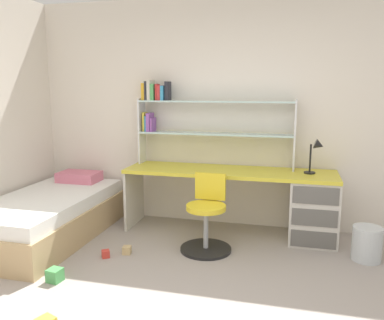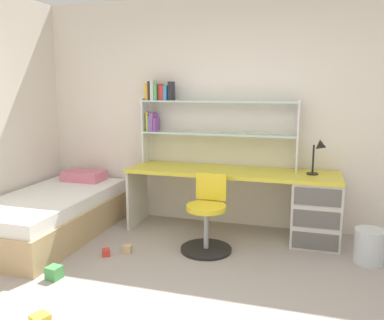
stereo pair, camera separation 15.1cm
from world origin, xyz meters
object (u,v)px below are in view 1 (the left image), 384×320
at_px(desk_lamp, 317,151).
at_px(bed_platform, 48,216).
at_px(swivel_chair, 207,221).
at_px(waste_bin, 367,244).
at_px(toy_block_red_0, 106,254).
at_px(toy_block_green_2, 55,275).
at_px(bookshelf_hutch, 192,114).
at_px(toy_block_natural_3, 127,250).
at_px(desk, 287,201).

distance_m(desk_lamp, bed_platform, 3.00).
relative_size(swivel_chair, waste_bin, 2.34).
bearing_deg(toy_block_red_0, toy_block_green_2, -109.53).
relative_size(bed_platform, toy_block_green_2, 16.93).
relative_size(bookshelf_hutch, toy_block_green_2, 16.07).
relative_size(toy_block_red_0, toy_block_natural_3, 0.91).
relative_size(bookshelf_hutch, swivel_chair, 2.36).
distance_m(desk_lamp, toy_block_red_0, 2.40).
height_order(desk, swivel_chair, swivel_chair).
bearing_deg(toy_block_green_2, bookshelf_hutch, 65.83).
relative_size(desk_lamp, toy_block_natural_3, 4.82).
relative_size(desk, toy_block_natural_3, 29.40).
distance_m(desk_lamp, swivel_chair, 1.37).
distance_m(swivel_chair, waste_bin, 1.56).
distance_m(swivel_chair, bed_platform, 1.78).
relative_size(toy_block_green_2, toy_block_natural_3, 1.43).
distance_m(waste_bin, toy_block_natural_3, 2.34).
distance_m(waste_bin, toy_block_green_2, 2.89).
bearing_deg(toy_block_natural_3, desk, 29.19).
relative_size(waste_bin, toy_block_natural_3, 4.15).
xyz_separation_m(bookshelf_hutch, toy_block_green_2, (-0.77, -1.73, -1.27)).
bearing_deg(swivel_chair, waste_bin, 4.93).
bearing_deg(waste_bin, toy_block_natural_3, -168.99).
bearing_deg(desk_lamp, bookshelf_hutch, 172.37).
xyz_separation_m(swivel_chair, bed_platform, (-1.77, -0.10, -0.06)).
height_order(desk_lamp, toy_block_green_2, desk_lamp).
relative_size(desk_lamp, toy_block_green_2, 3.38).
distance_m(bookshelf_hutch, toy_block_natural_3, 1.71).
relative_size(desk, desk_lamp, 6.09).
height_order(swivel_chair, waste_bin, swivel_chair).
relative_size(desk, waste_bin, 7.08).
bearing_deg(waste_bin, swivel_chair, -175.07).
bearing_deg(swivel_chair, toy_block_red_0, -154.19).
distance_m(desk, swivel_chair, 0.95).
bearing_deg(toy_block_green_2, waste_bin, 23.07).
relative_size(desk, swivel_chair, 3.03).
xyz_separation_m(toy_block_red_0, toy_block_green_2, (-0.20, -0.56, 0.02)).
height_order(bookshelf_hutch, waste_bin, bookshelf_hutch).
height_order(desk_lamp, swivel_chair, desk_lamp).
xyz_separation_m(desk_lamp, toy_block_green_2, (-2.17, -1.54, -0.93)).
bearing_deg(toy_block_natural_3, toy_block_green_2, -118.02).
height_order(bed_platform, toy_block_red_0, bed_platform).
distance_m(bed_platform, toy_block_red_0, 0.95).
height_order(swivel_chair, toy_block_natural_3, swivel_chair).
xyz_separation_m(bookshelf_hutch, toy_block_natural_3, (-0.41, -1.04, -1.29)).
xyz_separation_m(bookshelf_hutch, bed_platform, (-1.44, -0.82, -1.09)).
bearing_deg(bookshelf_hutch, waste_bin, -17.56).
relative_size(swivel_chair, bed_platform, 0.40).
distance_m(desk_lamp, waste_bin, 1.04).
bearing_deg(desk, waste_bin, -27.75).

